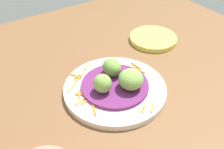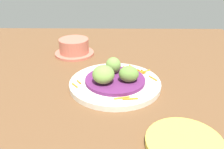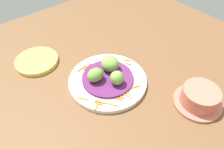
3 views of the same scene
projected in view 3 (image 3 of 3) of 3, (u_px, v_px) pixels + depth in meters
table_surface at (122, 76)px, 68.26cm from camera, size 110.00×110.00×2.00cm
main_plate at (108, 81)px, 64.39cm from camera, size 23.84×23.84×1.44cm
cabbage_bed at (108, 78)px, 63.59cm from camera, size 15.63×15.63×0.84cm
carrot_garnish at (109, 88)px, 61.08cm from camera, size 22.22×19.82×0.40cm
guac_scoop_left at (117, 78)px, 60.01cm from camera, size 4.22×4.13×4.36cm
guac_scoop_center at (110, 63)px, 64.21cm from camera, size 6.31×6.36×4.58cm
guac_scoop_right at (95, 75)px, 61.03cm from camera, size 5.15×4.26×4.09cm
side_plate_small at (37, 61)px, 70.80cm from camera, size 14.15×14.15×1.41cm
terracotta_bowl at (199, 98)px, 57.36cm from camera, size 13.31×13.31×5.50cm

